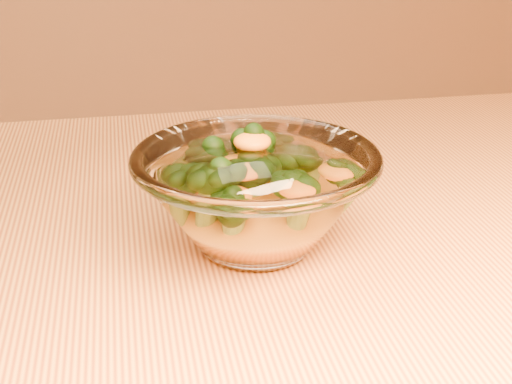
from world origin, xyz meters
The scene contains 4 objects.
table centered at (0.00, 0.00, 0.65)m, with size 1.20×0.80×0.75m.
glass_bowl centered at (0.04, 0.01, 0.80)m, with size 0.20×0.20×0.09m.
cheese_sauce centered at (0.04, 0.01, 0.78)m, with size 0.11×0.11×0.03m, color orange.
broccoli_heap centered at (0.04, 0.02, 0.81)m, with size 0.14×0.12×0.07m.
Camera 1 is at (-0.06, -0.52, 1.04)m, focal length 50.00 mm.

